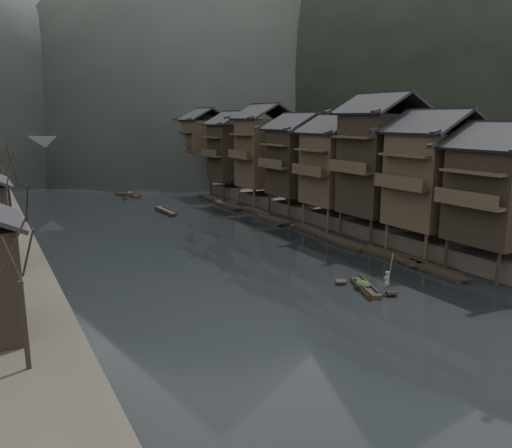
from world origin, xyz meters
TOP-DOWN VIEW (x-y plane):
  - water at (0.00, 0.00)m, footprint 300.00×300.00m
  - right_bank at (35.00, 40.00)m, footprint 40.00×200.00m
  - stilt_houses at (17.28, 19.70)m, footprint 9.00×67.60m
  - bare_trees at (-17.00, 12.80)m, footprint 4.00×42.55m
  - moored_sampans at (12.11, 15.55)m, footprint 3.18×50.14m
  - midriver_boats at (1.82, 38.15)m, footprint 3.05×22.39m
  - stone_bridge at (-0.00, 72.00)m, footprint 40.00×6.00m
  - hero_sampan at (4.85, -6.39)m, footprint 2.49×4.57m
  - cargo_heap at (4.77, -6.19)m, footprint 1.02×1.33m
  - boatman at (5.46, -7.88)m, footprint 0.61×0.44m
  - bamboo_pole at (5.66, -7.88)m, footprint 1.32×1.83m

SIDE VIEW (x-z plane):
  - water at x=0.00m, z-range 0.00..0.00m
  - hero_sampan at x=4.85m, z-range -0.01..0.42m
  - midriver_boats at x=1.82m, z-range -0.02..0.43m
  - moored_sampans at x=12.11m, z-range -0.03..0.44m
  - cargo_heap at x=4.77m, z-range 0.43..1.04m
  - right_bank at x=35.00m, z-range 0.00..1.80m
  - boatman at x=5.46m, z-range 0.43..2.00m
  - bamboo_pole at x=5.66m, z-range 2.00..6.00m
  - stone_bridge at x=0.00m, z-range 0.61..9.61m
  - bare_trees at x=-17.00m, z-range 2.62..10.61m
  - stilt_houses at x=17.28m, z-range 1.08..16.24m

